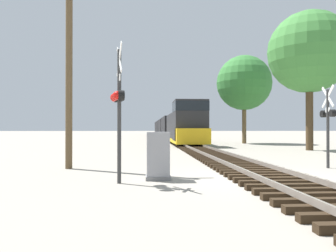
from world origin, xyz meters
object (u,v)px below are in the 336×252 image
object	(u,v)px
crossing_signal_near	(118,101)
relay_cabinet	(158,156)
freight_train	(167,128)
crossing_signal_far	(328,118)
tree_far_right	(309,52)
tree_mid_background	(244,83)
utility_pole	(69,50)

from	to	relation	value
crossing_signal_near	relay_cabinet	size ratio (longest dim) A/B	2.73
freight_train	crossing_signal_far	size ratio (longest dim) A/B	20.75
relay_cabinet	tree_far_right	distance (m)	19.00
crossing_signal_near	crossing_signal_far	distance (m)	8.99
relay_cabinet	crossing_signal_near	bearing A→B (deg)	-150.69
tree_mid_background	utility_pole	bearing A→B (deg)	-122.79
crossing_signal_near	relay_cabinet	xyz separation A→B (m)	(1.22, 0.68, -1.70)
crossing_signal_far	utility_pole	bearing A→B (deg)	88.26
relay_cabinet	tree_far_right	world-z (taller)	tree_far_right
crossing_signal_far	tree_mid_background	world-z (taller)	tree_mid_background
utility_pole	relay_cabinet	bearing A→B (deg)	-40.86
relay_cabinet	utility_pole	bearing A→B (deg)	139.14
freight_train	tree_far_right	distance (m)	38.87
freight_train	utility_pole	size ratio (longest dim) A/B	7.55
utility_pole	freight_train	bearing A→B (deg)	81.56
freight_train	crossing_signal_near	bearing A→B (deg)	-95.29
tree_far_right	relay_cabinet	bearing A→B (deg)	-131.84
freight_train	relay_cabinet	distance (m)	50.96
crossing_signal_far	relay_cabinet	bearing A→B (deg)	110.54
crossing_signal_far	tree_far_right	xyz separation A→B (m)	(4.71, 10.73, 5.30)
freight_train	crossing_signal_far	bearing A→B (deg)	-85.72
relay_cabinet	tree_far_right	bearing A→B (deg)	48.16
tree_mid_background	crossing_signal_near	bearing A→B (deg)	-114.56
freight_train	tree_mid_background	world-z (taller)	tree_mid_background
crossing_signal_near	utility_pole	distance (m)	5.01
crossing_signal_near	relay_cabinet	distance (m)	2.20
freight_train	tree_mid_background	bearing A→B (deg)	-75.52
freight_train	tree_far_right	size ratio (longest dim) A/B	6.78
freight_train	crossing_signal_far	world-z (taller)	freight_train
crossing_signal_near	utility_pole	bearing A→B (deg)	-160.92
freight_train	tree_mid_background	size ratio (longest dim) A/B	7.38
relay_cabinet	tree_far_right	size ratio (longest dim) A/B	0.15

